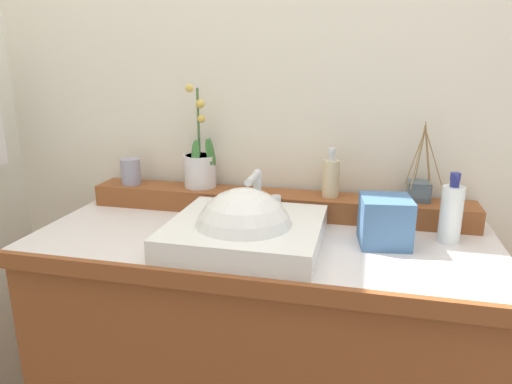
# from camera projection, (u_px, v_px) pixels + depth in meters

# --- Properties ---
(wall_back) EXTENTS (2.81, 0.20, 2.60)m
(wall_back) POSITION_uv_depth(u_px,v_px,m) (288.00, 66.00, 1.56)
(wall_back) COLOR silver
(wall_back) RESTS_ON ground
(vanity_cabinet) EXTENTS (1.30, 0.56, 0.85)m
(vanity_cabinet) POSITION_uv_depth(u_px,v_px,m) (261.00, 363.00, 1.44)
(vanity_cabinet) COLOR brown
(vanity_cabinet) RESTS_ON ground
(back_ledge) EXTENTS (1.22, 0.12, 0.07)m
(back_ledge) POSITION_uv_depth(u_px,v_px,m) (276.00, 203.00, 1.50)
(back_ledge) COLOR brown
(back_ledge) RESTS_ON vanity_cabinet
(sink_basin) EXTENTS (0.40, 0.39, 0.29)m
(sink_basin) POSITION_uv_depth(u_px,v_px,m) (245.00, 236.00, 1.25)
(sink_basin) COLOR white
(sink_basin) RESTS_ON vanity_cabinet
(soap_bar) EXTENTS (0.07, 0.04, 0.02)m
(soap_bar) POSITION_uv_depth(u_px,v_px,m) (218.00, 203.00, 1.38)
(soap_bar) COLOR beige
(soap_bar) RESTS_ON sink_basin
(potted_plant) EXTENTS (0.11, 0.11, 0.34)m
(potted_plant) POSITION_uv_depth(u_px,v_px,m) (200.00, 166.00, 1.55)
(potted_plant) COLOR silver
(potted_plant) RESTS_ON back_ledge
(soap_dispenser) EXTENTS (0.05, 0.05, 0.15)m
(soap_dispenser) POSITION_uv_depth(u_px,v_px,m) (331.00, 177.00, 1.44)
(soap_dispenser) COLOR beige
(soap_dispenser) RESTS_ON back_ledge
(tumbler_cup) EXTENTS (0.07, 0.07, 0.09)m
(tumbler_cup) POSITION_uv_depth(u_px,v_px,m) (131.00, 172.00, 1.59)
(tumbler_cup) COLOR #918FA1
(tumbler_cup) RESTS_ON back_ledge
(reed_diffuser) EXTENTS (0.11, 0.11, 0.24)m
(reed_diffuser) POSITION_uv_depth(u_px,v_px,m) (419.00, 190.00, 1.41)
(reed_diffuser) COLOR #43535E
(reed_diffuser) RESTS_ON back_ledge
(lotion_bottle) EXTENTS (0.06, 0.06, 0.19)m
(lotion_bottle) POSITION_uv_depth(u_px,v_px,m) (451.00, 213.00, 1.26)
(lotion_bottle) COLOR white
(lotion_bottle) RESTS_ON vanity_cabinet
(tissue_box) EXTENTS (0.15, 0.15, 0.13)m
(tissue_box) POSITION_uv_depth(u_px,v_px,m) (385.00, 221.00, 1.25)
(tissue_box) COLOR #436C9D
(tissue_box) RESTS_ON vanity_cabinet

